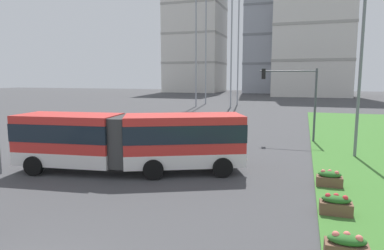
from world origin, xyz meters
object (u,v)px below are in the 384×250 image
(traffic_light_far_right, at_px, (295,91))
(apartment_tower_centre, at_px, (314,11))
(flower_planter_1, at_px, (346,247))
(apartment_tower_west, at_px, (196,22))
(flower_planter_3, at_px, (329,178))
(apartment_tower_westcentre, at_px, (273,9))
(streetlight_median, at_px, (360,71))
(articulated_bus, at_px, (130,140))
(flower_planter_2, at_px, (336,205))

(traffic_light_far_right, bearing_deg, apartment_tower_centre, 88.17)
(flower_planter_1, height_order, apartment_tower_west, apartment_tower_west)
(flower_planter_3, height_order, apartment_tower_westcentre, apartment_tower_westcentre)
(streetlight_median, bearing_deg, articulated_bus, -148.53)
(traffic_light_far_right, relative_size, apartment_tower_west, 0.12)
(streetlight_median, bearing_deg, apartment_tower_west, 113.29)
(apartment_tower_westcentre, bearing_deg, streetlight_median, -81.66)
(articulated_bus, height_order, apartment_tower_west, apartment_tower_west)
(apartment_tower_west, bearing_deg, flower_planter_3, -69.12)
(streetlight_median, bearing_deg, flower_planter_2, -100.68)
(flower_planter_3, xyz_separation_m, apartment_tower_west, (-37.42, 98.11, 23.15))
(streetlight_median, distance_m, apartment_tower_west, 101.11)
(articulated_bus, bearing_deg, streetlight_median, 31.47)
(flower_planter_1, bearing_deg, traffic_light_far_right, 95.98)
(flower_planter_1, distance_m, apartment_tower_west, 113.48)
(flower_planter_3, bearing_deg, apartment_tower_westcentre, 96.70)
(articulated_bus, height_order, traffic_light_far_right, traffic_light_far_right)
(flower_planter_1, bearing_deg, apartment_tower_west, 109.68)
(flower_planter_1, relative_size, apartment_tower_westcentre, 0.02)
(flower_planter_2, height_order, streetlight_median, streetlight_median)
(articulated_bus, relative_size, apartment_tower_west, 0.25)
(flower_planter_1, xyz_separation_m, apartment_tower_centre, (0.38, 87.59, 21.78))
(flower_planter_1, xyz_separation_m, apartment_tower_west, (-37.42, 104.60, 23.15))
(traffic_light_far_right, xyz_separation_m, apartment_tower_centre, (2.24, 69.83, 18.31))
(flower_planter_1, height_order, apartment_tower_centre, apartment_tower_centre)
(apartment_tower_west, bearing_deg, streetlight_median, -66.71)
(articulated_bus, height_order, flower_planter_1, articulated_bus)
(streetlight_median, relative_size, apartment_tower_west, 0.21)
(apartment_tower_westcentre, bearing_deg, apartment_tower_centre, -56.28)
(articulated_bus, bearing_deg, traffic_light_far_right, 55.85)
(flower_planter_1, relative_size, flower_planter_2, 1.00)
(apartment_tower_centre, bearing_deg, apartment_tower_west, 155.77)
(flower_planter_1, xyz_separation_m, traffic_light_far_right, (-1.86, 17.76, 3.47))
(flower_planter_2, bearing_deg, apartment_tower_westcentre, 96.49)
(articulated_bus, distance_m, apartment_tower_west, 104.61)
(articulated_bus, xyz_separation_m, apartment_tower_west, (-27.66, 98.47, 21.93))
(flower_planter_2, xyz_separation_m, apartment_tower_centre, (0.38, 84.41, 21.78))
(apartment_tower_westcentre, bearing_deg, traffic_light_far_right, -83.65)
(articulated_bus, xyz_separation_m, streetlight_median, (11.65, 7.13, 3.65))
(flower_planter_1, bearing_deg, apartment_tower_westcentre, 96.29)
(flower_planter_1, height_order, flower_planter_2, same)
(articulated_bus, height_order, flower_planter_2, articulated_bus)
(flower_planter_3, xyz_separation_m, streetlight_median, (1.90, 6.77, 4.87))
(streetlight_median, height_order, apartment_tower_westcentre, apartment_tower_westcentre)
(flower_planter_1, distance_m, traffic_light_far_right, 18.19)
(flower_planter_1, bearing_deg, articulated_bus, 147.87)
(flower_planter_1, xyz_separation_m, streetlight_median, (1.90, 13.26, 4.87))
(flower_planter_2, bearing_deg, apartment_tower_west, 110.25)
(streetlight_median, relative_size, apartment_tower_centre, 0.22)
(articulated_bus, xyz_separation_m, traffic_light_far_right, (7.89, 11.64, 2.25))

